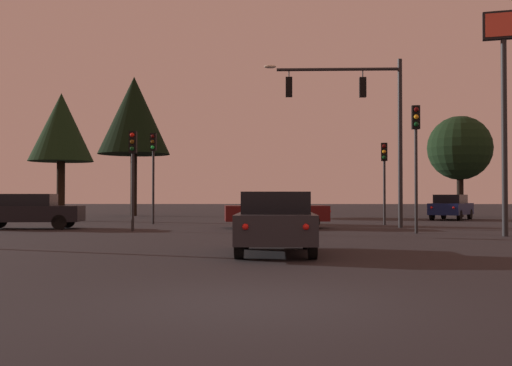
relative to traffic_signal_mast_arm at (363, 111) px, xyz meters
name	(u,v)px	position (x,y,z in m)	size (l,w,h in m)	color
ground_plane	(264,223)	(-4.50, 4.65, -5.27)	(168.00, 168.00, 0.00)	black
traffic_signal_mast_arm	(363,111)	(0.00, 0.00, 0.00)	(6.24, 0.42, 7.62)	#232326
traffic_light_corner_left	(416,143)	(1.35, -4.28, -1.83)	(0.32, 0.36, 4.89)	#232326
traffic_light_corner_right	(153,160)	(-10.14, 3.42, -2.00)	(0.32, 0.36, 4.64)	#232326
traffic_light_median	(384,167)	(1.49, 2.86, -2.37)	(0.35, 0.38, 4.08)	#232326
traffic_light_far_side	(133,160)	(-9.82, -2.87, -2.37)	(0.30, 0.35, 4.08)	#232326
car_nearside_lane	(276,221)	(-4.13, -12.78, -4.47)	(1.91, 4.14, 1.52)	#232328
car_crossing_left	(277,210)	(-3.90, -0.31, -4.47)	(4.76, 2.30, 1.52)	#4C0F0F
car_crossing_right	(28,211)	(-14.77, -1.18, -4.47)	(4.73, 2.21, 1.52)	black
car_far_lane	(451,207)	(6.79, 9.68, -4.47)	(3.56, 4.34, 1.52)	#0F1947
store_sign_illuminated	(504,73)	(4.07, -5.95, 0.52)	(1.42, 0.61, 8.00)	#232326
tree_behind_sign	(61,128)	(-16.32, 7.77, 0.13)	(3.71, 3.71, 7.43)	black
tree_left_far	(134,116)	(-14.04, 16.89, 2.02)	(5.22, 5.22, 10.16)	black
tree_center_horizon	(460,148)	(9.13, 15.44, -0.49)	(4.47, 4.47, 7.03)	black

